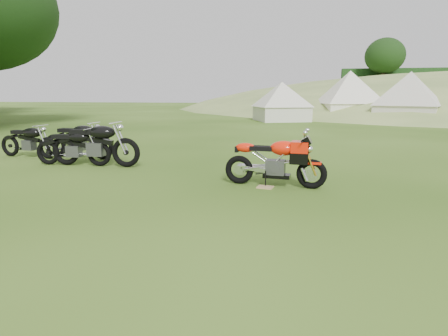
% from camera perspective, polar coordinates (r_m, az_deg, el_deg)
% --- Properties ---
extents(ground, '(120.00, 120.00, 0.00)m').
position_cam_1_polar(ground, '(5.23, -1.08, -6.61)').
color(ground, '#294A0F').
rests_on(ground, ground).
extents(sport_motorcycle, '(1.74, 0.60, 1.02)m').
position_cam_1_polar(sport_motorcycle, '(6.58, 7.75, 1.59)').
color(sport_motorcycle, red).
rests_on(sport_motorcycle, ground).
extents(plywood_board, '(0.31, 0.27, 0.02)m').
position_cam_1_polar(plywood_board, '(6.54, 6.29, -2.92)').
color(plywood_board, tan).
rests_on(plywood_board, ground).
extents(vintage_moto_a, '(1.75, 0.47, 0.91)m').
position_cam_1_polar(vintage_moto_a, '(9.09, -22.05, 3.18)').
color(vintage_moto_a, black).
rests_on(vintage_moto_a, ground).
extents(vintage_moto_b, '(1.88, 0.52, 0.98)m').
position_cam_1_polar(vintage_moto_b, '(10.02, -21.38, 4.11)').
color(vintage_moto_b, black).
rests_on(vintage_moto_b, ground).
extents(vintage_moto_c, '(2.03, 0.49, 1.07)m').
position_cam_1_polar(vintage_moto_c, '(8.81, -19.08, 3.67)').
color(vintage_moto_c, black).
rests_on(vintage_moto_c, ground).
extents(vintage_moto_d, '(1.74, 0.62, 0.89)m').
position_cam_1_polar(vintage_moto_d, '(10.70, -27.69, 3.78)').
color(vintage_moto_d, black).
rests_on(vintage_moto_d, ground).
extents(tent_left, '(3.59, 3.59, 2.41)m').
position_cam_1_polar(tent_left, '(22.73, 8.75, 10.15)').
color(tent_left, silver).
rests_on(tent_left, ground).
extents(tent_mid, '(3.91, 3.91, 2.86)m').
position_cam_1_polar(tent_mid, '(25.51, 18.51, 10.32)').
color(tent_mid, silver).
rests_on(tent_mid, ground).
extents(tent_right, '(4.19, 4.19, 2.74)m').
position_cam_1_polar(tent_right, '(23.79, 26.37, 9.57)').
color(tent_right, beige).
rests_on(tent_right, ground).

